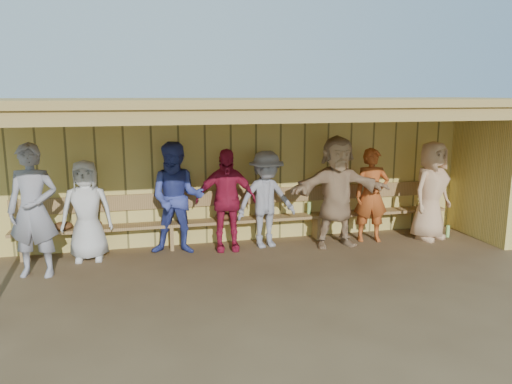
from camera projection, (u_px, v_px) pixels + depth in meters
ground at (261, 263)px, 7.71m from camera, size 90.00×90.00×0.00m
player_a at (33, 211)px, 6.99m from camera, size 0.78×0.59×1.91m
player_b at (87, 211)px, 7.72m from camera, size 0.79×0.53×1.58m
player_c at (177, 198)px, 8.02m from camera, size 1.01×0.86×1.82m
player_d at (226, 200)px, 8.21m from camera, size 1.02×0.49×1.70m
player_e at (266, 199)px, 8.39m from camera, size 1.15×0.78×1.64m
player_f at (337, 192)px, 8.39m from camera, size 1.75×0.56×1.89m
player_g at (371, 195)px, 8.72m from camera, size 0.67×0.51×1.65m
player_h at (431, 191)px, 8.83m from camera, size 1.01×0.84×1.76m
dugout_structure at (274, 148)px, 8.12m from camera, size 8.80×3.20×2.50m
bench at (246, 213)px, 8.67m from camera, size 7.60×0.34×0.93m
dugout_equipment at (188, 221)px, 8.32m from camera, size 6.82×0.62×0.80m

